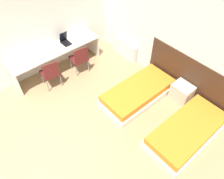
# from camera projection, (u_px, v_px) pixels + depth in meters

# --- Properties ---
(ground_plane) EXTENTS (20.00, 20.00, 0.00)m
(ground_plane) POSITION_uv_depth(u_px,v_px,m) (38.00, 153.00, 4.66)
(ground_plane) COLOR #9E7F56
(wall_back) EXTENTS (5.65, 0.05, 2.70)m
(wall_back) POSITION_uv_depth(u_px,v_px,m) (165.00, 34.00, 5.37)
(wall_back) COLOR silver
(wall_back) RESTS_ON ground_plane
(wall_left) EXTENTS (0.05, 4.77, 2.70)m
(wall_left) POSITION_uv_depth(u_px,v_px,m) (49.00, 23.00, 5.74)
(wall_left) COLOR silver
(wall_left) RESTS_ON ground_plane
(headboard_panel) EXTENTS (2.58, 0.03, 1.15)m
(headboard_panel) POSITION_uv_depth(u_px,v_px,m) (190.00, 79.00, 5.39)
(headboard_panel) COLOR #382316
(headboard_panel) RESTS_ON ground_plane
(bed_near_window) EXTENTS (0.95, 1.97, 0.36)m
(bed_near_window) POSITION_uv_depth(u_px,v_px,m) (138.00, 93.00, 5.63)
(bed_near_window) COLOR beige
(bed_near_window) RESTS_ON ground_plane
(bed_near_door) EXTENTS (0.95, 1.97, 0.36)m
(bed_near_door) POSITION_uv_depth(u_px,v_px,m) (187.00, 131.00, 4.83)
(bed_near_door) COLOR beige
(bed_near_door) RESTS_ON ground_plane
(nightstand) EXTENTS (0.50, 0.40, 0.50)m
(nightstand) POSITION_uv_depth(u_px,v_px,m) (182.00, 93.00, 5.52)
(nightstand) COLOR beige
(nightstand) RESTS_ON ground_plane
(radiator) EXTENTS (0.96, 0.12, 0.54)m
(radiator) POSITION_uv_depth(u_px,v_px,m) (124.00, 49.00, 6.77)
(radiator) COLOR silver
(radiator) RESTS_ON ground_plane
(desk) EXTENTS (0.61, 2.59, 0.75)m
(desk) POSITION_uv_depth(u_px,v_px,m) (56.00, 54.00, 6.06)
(desk) COLOR beige
(desk) RESTS_ON ground_plane
(chair_near_laptop) EXTENTS (0.50, 0.50, 0.88)m
(chair_near_laptop) POSITION_uv_depth(u_px,v_px,m) (80.00, 58.00, 6.09)
(chair_near_laptop) COLOR #511919
(chair_near_laptop) RESTS_ON ground_plane
(chair_near_notebook) EXTENTS (0.48, 0.48, 0.88)m
(chair_near_notebook) POSITION_uv_depth(u_px,v_px,m) (50.00, 72.00, 5.68)
(chair_near_notebook) COLOR #511919
(chair_near_notebook) RESTS_ON ground_plane
(laptop) EXTENTS (0.32, 0.23, 0.32)m
(laptop) POSITION_uv_depth(u_px,v_px,m) (65.00, 41.00, 6.12)
(laptop) COLOR black
(laptop) RESTS_ON desk
(open_notebook) EXTENTS (0.29, 0.24, 0.02)m
(open_notebook) POSITION_uv_depth(u_px,v_px,m) (41.00, 56.00, 5.74)
(open_notebook) COLOR black
(open_notebook) RESTS_ON desk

